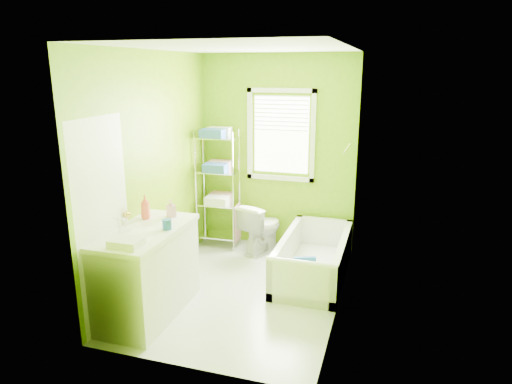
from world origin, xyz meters
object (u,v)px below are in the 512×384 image
(bathtub, at_px, (313,264))
(wire_shelf_unit, at_px, (219,176))
(toilet, at_px, (261,227))
(vanity, at_px, (147,270))

(bathtub, xyz_separation_m, wire_shelf_unit, (-1.42, 0.61, 0.84))
(bathtub, distance_m, toilet, 1.00)
(toilet, distance_m, wire_shelf_unit, 0.90)
(bathtub, height_order, wire_shelf_unit, wire_shelf_unit)
(toilet, height_order, wire_shelf_unit, wire_shelf_unit)
(bathtub, distance_m, vanity, 1.98)
(wire_shelf_unit, bearing_deg, toilet, -4.21)
(vanity, bearing_deg, toilet, 71.58)
(toilet, relative_size, wire_shelf_unit, 0.42)
(toilet, bearing_deg, bathtub, 162.90)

